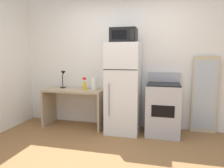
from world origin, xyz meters
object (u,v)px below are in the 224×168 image
(paper_towel_roll, at_px, (94,84))
(microwave, at_px, (124,36))
(spray_bottle, at_px, (85,85))
(desk_lamp, at_px, (63,76))
(refrigerator, at_px, (124,88))
(desk, at_px, (74,100))
(leaning_mirror, at_px, (205,95))
(oven_range, at_px, (163,109))

(paper_towel_roll, distance_m, microwave, 1.09)
(spray_bottle, bearing_deg, desk_lamp, 163.71)
(refrigerator, bearing_deg, spray_bottle, -178.64)
(desk, height_order, desk_lamp, desk_lamp)
(leaning_mirror, bearing_deg, oven_range, -160.59)
(spray_bottle, xyz_separation_m, oven_range, (1.47, 0.04, -0.38))
(oven_range, xyz_separation_m, leaning_mirror, (0.72, 0.26, 0.23))
(spray_bottle, height_order, leaning_mirror, leaning_mirror)
(refrigerator, relative_size, microwave, 3.55)
(desk_lamp, xyz_separation_m, spray_bottle, (0.53, -0.15, -0.14))
(desk_lamp, bearing_deg, desk, -16.55)
(spray_bottle, bearing_deg, paper_towel_roll, 32.99)
(desk_lamp, bearing_deg, spray_bottle, -16.29)
(leaning_mirror, bearing_deg, spray_bottle, -172.25)
(desk_lamp, relative_size, oven_range, 0.32)
(desk, relative_size, leaning_mirror, 0.85)
(desk, height_order, microwave, microwave)
(paper_towel_roll, relative_size, oven_range, 0.22)
(desk, xyz_separation_m, leaning_mirror, (2.45, 0.23, 0.17))
(desk, bearing_deg, desk_lamp, 163.45)
(desk_lamp, height_order, refrigerator, refrigerator)
(oven_range, distance_m, leaning_mirror, 0.80)
(desk, distance_m, microwave, 1.60)
(spray_bottle, distance_m, leaning_mirror, 2.22)
(microwave, height_order, leaning_mirror, microwave)
(desk, xyz_separation_m, spray_bottle, (0.25, -0.07, 0.32))
(refrigerator, bearing_deg, paper_towel_roll, 172.68)
(microwave, xyz_separation_m, oven_range, (0.72, 0.05, -1.30))
(oven_range, bearing_deg, spray_bottle, -178.29)
(refrigerator, bearing_deg, desk_lamp, 173.95)
(desk, xyz_separation_m, microwave, (1.01, -0.08, 1.24))
(desk_lamp, bearing_deg, paper_towel_roll, -4.90)
(desk_lamp, relative_size, refrigerator, 0.22)
(refrigerator, xyz_separation_m, oven_range, (0.72, 0.03, -0.35))
(paper_towel_roll, bearing_deg, refrigerator, -7.32)
(paper_towel_roll, xyz_separation_m, oven_range, (1.33, -0.05, -0.40))
(microwave, bearing_deg, paper_towel_roll, 170.73)
(paper_towel_roll, xyz_separation_m, spray_bottle, (-0.15, -0.10, -0.02))
(refrigerator, relative_size, oven_range, 1.49)
(spray_bottle, relative_size, oven_range, 0.23)
(refrigerator, distance_m, microwave, 0.95)
(refrigerator, height_order, leaning_mirror, refrigerator)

